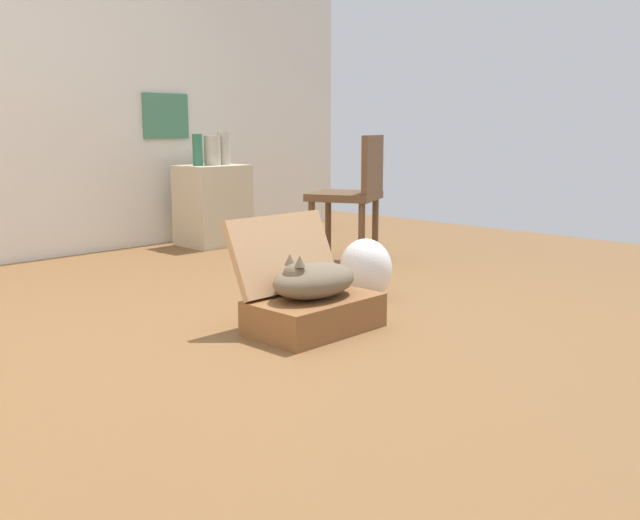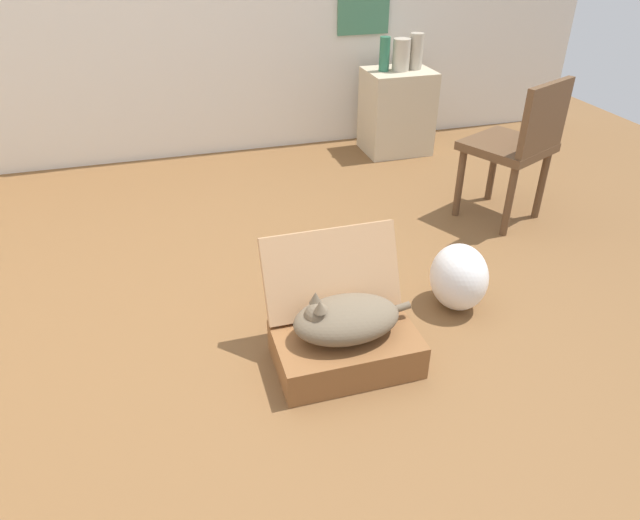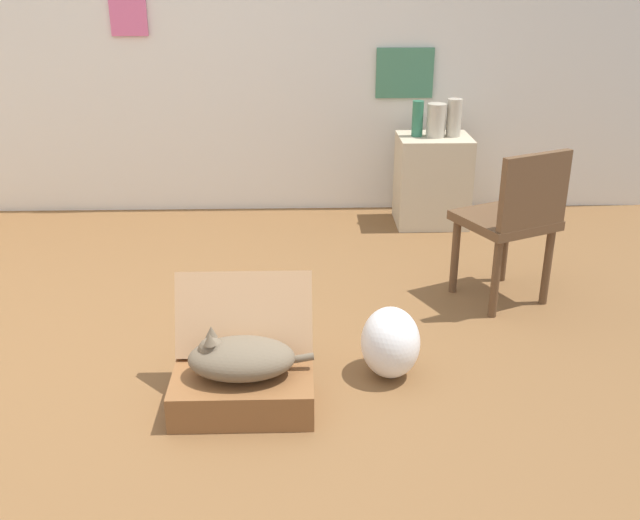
% 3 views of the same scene
% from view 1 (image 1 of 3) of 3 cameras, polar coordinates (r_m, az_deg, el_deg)
% --- Properties ---
extents(ground_plane, '(7.68, 7.68, 0.00)m').
position_cam_1_polar(ground_plane, '(3.36, -9.29, -5.28)').
color(ground_plane, brown).
rests_on(ground_plane, ground).
extents(suitcase_base, '(0.59, 0.37, 0.16)m').
position_cam_1_polar(suitcase_base, '(3.22, -0.45, -4.37)').
color(suitcase_base, brown).
rests_on(suitcase_base, ground).
extents(suitcase_lid, '(0.59, 0.18, 0.35)m').
position_cam_1_polar(suitcase_lid, '(3.31, -2.97, 0.53)').
color(suitcase_lid, tan).
rests_on(suitcase_lid, suitcase_base).
extents(cat, '(0.52, 0.28, 0.21)m').
position_cam_1_polar(cat, '(3.18, -0.56, -1.62)').
color(cat, brown).
rests_on(cat, suitcase_base).
extents(plastic_bag_white, '(0.26, 0.30, 0.33)m').
position_cam_1_polar(plastic_bag_white, '(3.83, 3.70, -0.69)').
color(plastic_bag_white, white).
rests_on(plastic_bag_white, ground).
extents(side_table, '(0.49, 0.40, 0.62)m').
position_cam_1_polar(side_table, '(5.63, -8.61, 4.38)').
color(side_table, beige).
rests_on(side_table, ground).
extents(vase_tall, '(0.08, 0.08, 0.24)m').
position_cam_1_polar(vase_tall, '(5.54, -9.82, 8.72)').
color(vase_tall, '#2D7051').
rests_on(vase_tall, side_table).
extents(vase_short, '(0.10, 0.10, 0.25)m').
position_cam_1_polar(vase_short, '(5.68, -7.74, 8.89)').
color(vase_short, '#B7AD99').
rests_on(vase_short, side_table).
extents(vase_round, '(0.13, 0.13, 0.22)m').
position_cam_1_polar(vase_round, '(5.59, -8.65, 8.69)').
color(vase_round, '#B7AD99').
rests_on(vase_round, side_table).
extents(chair, '(0.58, 0.58, 0.86)m').
position_cam_1_polar(chair, '(4.80, 2.71, 5.50)').
color(chair, brown).
rests_on(chair, ground).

